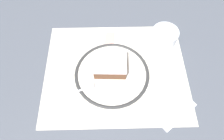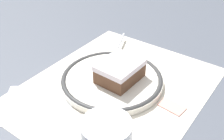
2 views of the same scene
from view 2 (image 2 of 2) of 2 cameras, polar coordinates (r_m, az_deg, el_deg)
name	(u,v)px [view 2 (image 2 of 2)]	position (r m, az deg, el deg)	size (l,w,h in m)	color
ground_plane	(115,88)	(0.60, 0.69, -3.77)	(2.40, 2.40, 0.00)	#4C515B
placemat	(115,88)	(0.60, 0.69, -3.71)	(0.43, 0.35, 0.00)	beige
plate	(112,79)	(0.61, 0.00, -1.93)	(0.22, 0.22, 0.02)	silver
cake_slice	(119,71)	(0.59, 1.42, -0.13)	(0.10, 0.08, 0.04)	brown
spoon	(115,52)	(0.69, 0.67, 3.64)	(0.14, 0.07, 0.01)	silver
napkin	(37,103)	(0.58, -14.99, -6.57)	(0.14, 0.12, 0.00)	white
sugar_packet	(172,106)	(0.57, 12.19, -7.13)	(0.05, 0.03, 0.01)	#E5998C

